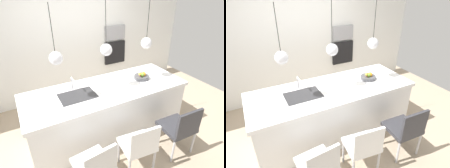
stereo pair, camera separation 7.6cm
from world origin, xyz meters
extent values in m
plane|color=tan|center=(0.00, 0.00, 0.00)|extent=(6.60, 6.60, 0.00)
cube|color=white|center=(0.00, 1.65, 1.30)|extent=(6.00, 0.10, 2.60)
cube|color=white|center=(0.00, 0.00, 0.43)|extent=(2.67, 0.96, 0.86)
cube|color=white|center=(0.00, 0.00, 0.89)|extent=(2.73, 1.02, 0.06)
cube|color=#2D2D30|center=(-0.51, 0.00, 0.91)|extent=(0.56, 0.40, 0.02)
cylinder|color=silver|center=(-0.51, 0.24, 1.03)|extent=(0.02, 0.02, 0.22)
cylinder|color=silver|center=(-0.51, 0.16, 1.13)|extent=(0.02, 0.16, 0.02)
cylinder|color=#4C4C51|center=(0.72, 0.01, 0.95)|extent=(0.27, 0.27, 0.06)
sphere|color=red|center=(0.71, 0.01, 1.01)|extent=(0.08, 0.08, 0.08)
sphere|color=olive|center=(0.71, -0.02, 1.01)|extent=(0.08, 0.08, 0.08)
sphere|color=orange|center=(0.75, -0.01, 1.01)|extent=(0.08, 0.08, 0.08)
ellipsoid|color=yellow|center=(0.67, 0.00, 1.03)|extent=(0.16, 0.17, 0.08)
cube|color=#9E9EA3|center=(1.05, 1.58, 1.41)|extent=(0.54, 0.08, 0.34)
cube|color=black|center=(1.05, 1.58, 0.91)|extent=(0.56, 0.08, 0.56)
cube|color=silver|center=(-0.68, -0.91, 0.44)|extent=(0.48, 0.50, 0.06)
cube|color=silver|center=(-0.66, -1.12, 0.66)|extent=(0.42, 0.08, 0.39)
cylinder|color=#B2B2B7|center=(-0.51, -0.69, 0.20)|extent=(0.04, 0.04, 0.41)
cube|color=white|center=(0.00, -0.91, 0.45)|extent=(0.49, 0.46, 0.06)
cube|color=white|center=(-0.02, -1.09, 0.67)|extent=(0.43, 0.09, 0.38)
cylinder|color=#B2B2B7|center=(0.21, -0.76, 0.21)|extent=(0.04, 0.04, 0.42)
cylinder|color=#B2B2B7|center=(-0.18, -0.71, 0.21)|extent=(0.04, 0.04, 0.42)
cylinder|color=#B2B2B7|center=(0.17, -1.11, 0.21)|extent=(0.04, 0.04, 0.42)
cube|color=#333338|center=(0.76, -0.91, 0.46)|extent=(0.49, 0.49, 0.06)
cube|color=#333338|center=(0.75, -1.13, 0.68)|extent=(0.45, 0.06, 0.39)
cylinder|color=#B2B2B7|center=(0.97, -0.71, 0.21)|extent=(0.04, 0.04, 0.43)
cylinder|color=#B2B2B7|center=(0.56, -0.69, 0.21)|extent=(0.04, 0.04, 0.43)
cylinder|color=#B2B2B7|center=(0.95, -1.13, 0.21)|extent=(0.04, 0.04, 0.43)
cylinder|color=#B2B2B7|center=(0.54, -1.10, 0.21)|extent=(0.04, 0.04, 0.43)
sphere|color=silver|center=(-0.76, 0.00, 1.58)|extent=(0.19, 0.19, 0.19)
cylinder|color=black|center=(-0.76, 0.00, 1.97)|extent=(0.01, 0.01, 0.60)
sphere|color=silver|center=(0.00, 0.00, 1.58)|extent=(0.19, 0.19, 0.19)
cylinder|color=black|center=(0.00, 0.00, 1.97)|extent=(0.01, 0.01, 0.60)
sphere|color=silver|center=(0.76, 0.00, 1.58)|extent=(0.19, 0.19, 0.19)
cylinder|color=black|center=(0.76, 0.00, 1.97)|extent=(0.01, 0.01, 0.60)
camera|label=1|loc=(-1.26, -2.46, 2.46)|focal=30.48mm
camera|label=2|loc=(-1.20, -2.50, 2.46)|focal=30.48mm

